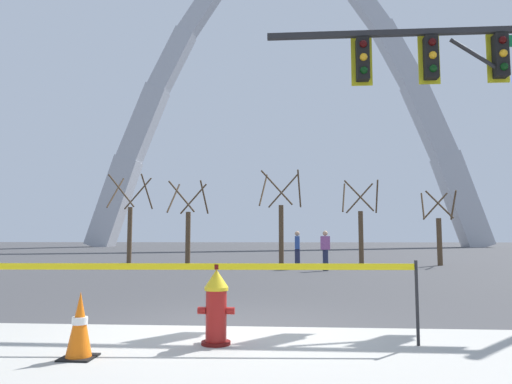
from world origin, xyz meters
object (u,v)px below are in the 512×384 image
object	(u,v)px
pedestrian_walking_left	(297,250)
pedestrian_standing_center	(325,250)
traffic_cone_by_hydrant	(80,326)
monument_arch	(283,107)
traffic_signal_gantry	(485,93)
fire_hydrant	(216,307)

from	to	relation	value
pedestrian_walking_left	pedestrian_standing_center	bearing A→B (deg)	-40.05
traffic_cone_by_hydrant	pedestrian_standing_center	distance (m)	14.44
traffic_cone_by_hydrant	monument_arch	distance (m)	63.60
traffic_cone_by_hydrant	pedestrian_standing_center	xyz separation A→B (m)	(3.75, 13.94, 0.46)
monument_arch	pedestrian_standing_center	world-z (taller)	monument_arch
traffic_signal_gantry	pedestrian_walking_left	world-z (taller)	traffic_signal_gantry
fire_hydrant	traffic_signal_gantry	distance (m)	7.27
traffic_signal_gantry	monument_arch	world-z (taller)	monument_arch
fire_hydrant	traffic_cone_by_hydrant	bearing A→B (deg)	-151.04
pedestrian_walking_left	traffic_cone_by_hydrant	bearing A→B (deg)	-100.08
traffic_cone_by_hydrant	monument_arch	world-z (taller)	monument_arch
traffic_cone_by_hydrant	pedestrian_walking_left	size ratio (longest dim) A/B	0.46
traffic_signal_gantry	pedestrian_walking_left	bearing A→B (deg)	109.63
fire_hydrant	traffic_cone_by_hydrant	size ratio (longest dim) A/B	1.36
pedestrian_standing_center	monument_arch	bearing A→B (deg)	92.78
traffic_cone_by_hydrant	traffic_signal_gantry	size ratio (longest dim) A/B	0.11
traffic_cone_by_hydrant	monument_arch	size ratio (longest dim) A/B	0.01
monument_arch	pedestrian_standing_center	distance (m)	50.36
pedestrian_standing_center	pedestrian_walking_left	bearing A→B (deg)	139.95
fire_hydrant	traffic_signal_gantry	world-z (taller)	traffic_signal_gantry
fire_hydrant	monument_arch	size ratio (longest dim) A/B	0.02
traffic_signal_gantry	pedestrian_standing_center	distance (m)	10.34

